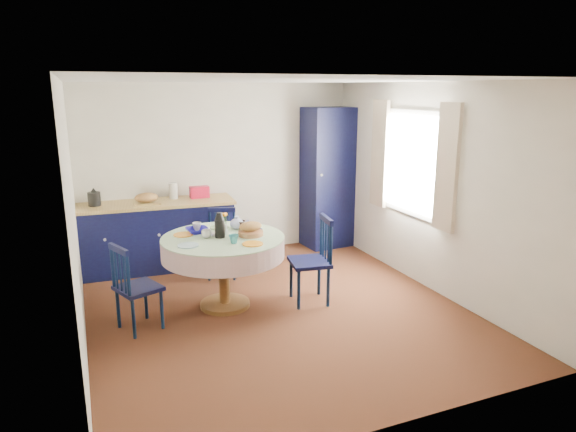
# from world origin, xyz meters

# --- Properties ---
(floor) EXTENTS (4.50, 4.50, 0.00)m
(floor) POSITION_xyz_m (0.00, 0.00, 0.00)
(floor) COLOR black
(floor) RESTS_ON ground
(ceiling) EXTENTS (4.50, 4.50, 0.00)m
(ceiling) POSITION_xyz_m (0.00, 0.00, 2.50)
(ceiling) COLOR white
(ceiling) RESTS_ON wall_back
(wall_back) EXTENTS (4.00, 0.02, 2.50)m
(wall_back) POSITION_xyz_m (0.00, 2.25, 1.25)
(wall_back) COLOR beige
(wall_back) RESTS_ON floor
(wall_left) EXTENTS (0.02, 4.50, 2.50)m
(wall_left) POSITION_xyz_m (-2.00, 0.00, 1.25)
(wall_left) COLOR beige
(wall_left) RESTS_ON floor
(wall_right) EXTENTS (0.02, 4.50, 2.50)m
(wall_right) POSITION_xyz_m (2.00, 0.00, 1.25)
(wall_right) COLOR beige
(wall_right) RESTS_ON floor
(window) EXTENTS (0.10, 1.74, 1.45)m
(window) POSITION_xyz_m (1.95, 0.30, 1.52)
(window) COLOR white
(window) RESTS_ON wall_right
(kitchen_counter) EXTENTS (2.13, 0.78, 1.17)m
(kitchen_counter) POSITION_xyz_m (-1.00, 1.90, 0.48)
(kitchen_counter) COLOR black
(kitchen_counter) RESTS_ON floor
(pantry_cabinet) EXTENTS (0.79, 0.59, 2.15)m
(pantry_cabinet) POSITION_xyz_m (1.66, 2.00, 1.07)
(pantry_cabinet) COLOR black
(pantry_cabinet) RESTS_ON floor
(dining_table) EXTENTS (1.36, 1.36, 1.11)m
(dining_table) POSITION_xyz_m (-0.50, 0.30, 0.70)
(dining_table) COLOR brown
(dining_table) RESTS_ON floor
(chair_left) EXTENTS (0.52, 0.53, 0.92)m
(chair_left) POSITION_xyz_m (-1.50, 0.09, 0.47)
(chair_left) COLOR black
(chair_left) RESTS_ON floor
(chair_far) EXTENTS (0.50, 0.49, 0.89)m
(chair_far) POSITION_xyz_m (-0.26, 1.28, 0.45)
(chair_far) COLOR black
(chair_far) RESTS_ON floor
(chair_right) EXTENTS (0.50, 0.52, 1.01)m
(chair_right) POSITION_xyz_m (0.48, 0.05, 0.51)
(chair_right) COLOR black
(chair_right) RESTS_ON floor
(mug_a) EXTENTS (0.11, 0.11, 0.09)m
(mug_a) POSITION_xyz_m (-0.68, 0.34, 0.87)
(mug_a) COLOR silver
(mug_a) RESTS_ON dining_table
(mug_b) EXTENTS (0.10, 0.10, 0.10)m
(mug_b) POSITION_xyz_m (-0.46, 0.02, 0.87)
(mug_b) COLOR teal
(mug_b) RESTS_ON dining_table
(mug_c) EXTENTS (0.13, 0.13, 0.10)m
(mug_c) POSITION_xyz_m (-0.23, 0.53, 0.88)
(mug_c) COLOR black
(mug_c) RESTS_ON dining_table
(mug_d) EXTENTS (0.10, 0.10, 0.10)m
(mug_d) POSITION_xyz_m (-0.71, 0.66, 0.87)
(mug_d) COLOR silver
(mug_d) RESTS_ON dining_table
(cobalt_bowl) EXTENTS (0.25, 0.25, 0.06)m
(cobalt_bowl) POSITION_xyz_m (-0.74, 0.56, 0.86)
(cobalt_bowl) COLOR navy
(cobalt_bowl) RESTS_ON dining_table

